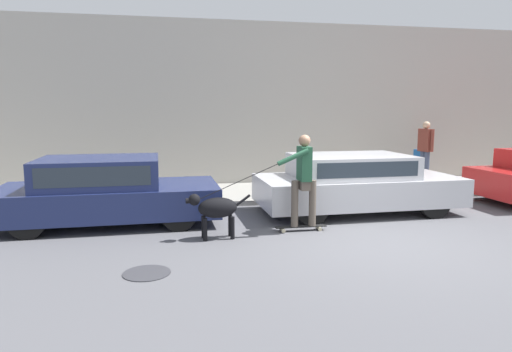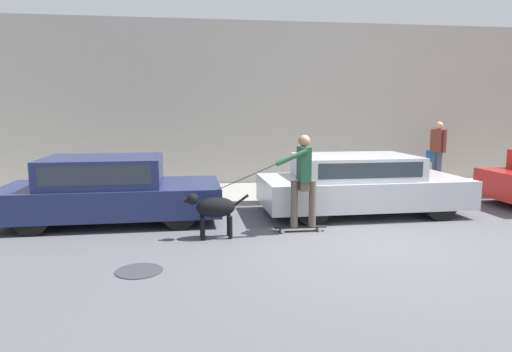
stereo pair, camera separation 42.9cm
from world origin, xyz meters
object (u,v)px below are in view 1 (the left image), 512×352
Objects in this scene: dog at (216,209)px; skateboarder at (303,176)px; pedestrian_with_bag at (425,149)px; parked_car_0 at (107,192)px; parked_car_1 at (355,183)px.

dog is 1.62m from skateboarder.
skateboarder is at bearing -151.58° from pedestrian_with_bag.
parked_car_0 is 2.34m from dog.
pedestrian_with_bag is (6.28, 4.18, 0.54)m from dog.
parked_car_0 is at bearing -39.97° from dog.
parked_car_1 is 3.35m from dog.
pedestrian_with_bag reaches higher than parked_car_1.
pedestrian_with_bag is at bearing 39.88° from parked_car_1.
parked_car_1 is 3.82× the size of dog.
parked_car_1 is 2.44× the size of pedestrian_with_bag.
parked_car_0 is at bearing -18.89° from skateboarder.
skateboarder reaches higher than parked_car_0.
pedestrian_with_bag is (8.15, 2.78, 0.44)m from parked_car_0.
pedestrian_with_bag reaches higher than skateboarder.
parked_car_0 is 8.62m from pedestrian_with_bag.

